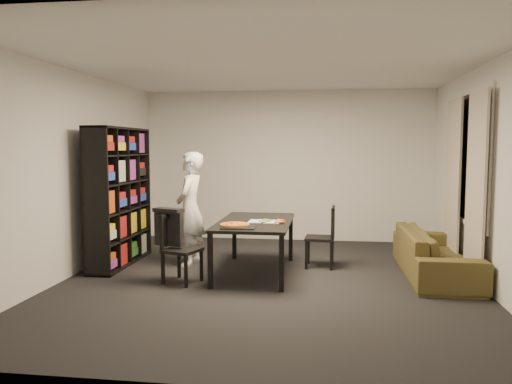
# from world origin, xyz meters

# --- Properties ---
(room) EXTENTS (5.01, 5.51, 2.61)m
(room) POSITION_xyz_m (0.00, 0.00, 1.30)
(room) COLOR black
(room) RESTS_ON ground
(window_pane) EXTENTS (0.02, 1.40, 1.60)m
(window_pane) POSITION_xyz_m (2.48, 0.60, 1.50)
(window_pane) COLOR black
(window_pane) RESTS_ON room
(window_frame) EXTENTS (0.03, 1.52, 1.72)m
(window_frame) POSITION_xyz_m (2.48, 0.60, 1.50)
(window_frame) COLOR white
(window_frame) RESTS_ON room
(curtain_left) EXTENTS (0.03, 0.70, 2.25)m
(curtain_left) POSITION_xyz_m (2.40, 0.08, 1.15)
(curtain_left) COLOR #BEB1A2
(curtain_left) RESTS_ON room
(curtain_right) EXTENTS (0.03, 0.70, 2.25)m
(curtain_right) POSITION_xyz_m (2.40, 1.12, 1.15)
(curtain_right) COLOR #BEB1A2
(curtain_right) RESTS_ON room
(bookshelf) EXTENTS (0.35, 1.50, 1.90)m
(bookshelf) POSITION_xyz_m (-2.16, 0.60, 0.95)
(bookshelf) COLOR black
(bookshelf) RESTS_ON room
(dining_table) EXTENTS (0.91, 1.65, 0.69)m
(dining_table) POSITION_xyz_m (-0.22, 0.34, 0.63)
(dining_table) COLOR black
(dining_table) RESTS_ON room
(chair_left) EXTENTS (0.49, 0.49, 0.83)m
(chair_left) POSITION_xyz_m (-1.10, -0.20, 0.47)
(chair_left) COLOR black
(chair_left) RESTS_ON room
(chair_right) EXTENTS (0.41, 0.41, 0.83)m
(chair_right) POSITION_xyz_m (0.69, 0.79, 0.47)
(chair_right) COLOR black
(chair_right) RESTS_ON room
(draped_jacket) EXTENTS (0.40, 0.27, 0.46)m
(draped_jacket) POSITION_xyz_m (-1.21, -0.16, 0.69)
(draped_jacket) COLOR black
(draped_jacket) RESTS_ON chair_left
(person) EXTENTS (0.40, 0.59, 1.57)m
(person) POSITION_xyz_m (-1.17, 0.68, 0.78)
(person) COLOR white
(person) RESTS_ON room
(baking_tray) EXTENTS (0.42, 0.34, 0.01)m
(baking_tray) POSITION_xyz_m (-0.34, -0.22, 0.69)
(baking_tray) COLOR black
(baking_tray) RESTS_ON dining_table
(pepperoni_pizza) EXTENTS (0.35, 0.35, 0.03)m
(pepperoni_pizza) POSITION_xyz_m (-0.39, -0.18, 0.71)
(pepperoni_pizza) COLOR #A37A2F
(pepperoni_pizza) RESTS_ON dining_table
(kitchen_towel) EXTENTS (0.41, 0.31, 0.01)m
(kitchen_towel) POSITION_xyz_m (-0.08, 0.27, 0.69)
(kitchen_towel) COLOR white
(kitchen_towel) RESTS_ON dining_table
(pizza_slices) EXTENTS (0.41, 0.36, 0.01)m
(pizza_slices) POSITION_xyz_m (0.01, 0.26, 0.70)
(pizza_slices) COLOR #B49138
(pizza_slices) RESTS_ON dining_table
(sofa) EXTENTS (0.78, 1.99, 0.58)m
(sofa) POSITION_xyz_m (2.07, 0.52, 0.29)
(sofa) COLOR #453C1B
(sofa) RESTS_ON room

